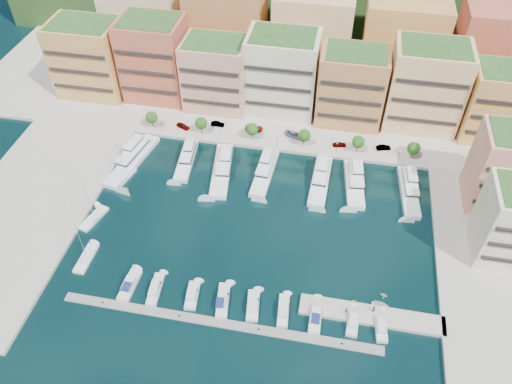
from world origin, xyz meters
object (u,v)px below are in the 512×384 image
Objects in this scene: tree_3 at (304,135)px; car_4 at (339,144)px; yacht_6 at (409,189)px; cruiser_3 at (192,296)px; yacht_0 at (133,158)px; person_0 at (346,310)px; cruiser_1 at (130,285)px; cruiser_8 at (353,322)px; tender_2 at (380,305)px; tree_5 at (414,148)px; yacht_2 at (222,167)px; car_2 at (254,128)px; cruiser_9 at (381,327)px; yacht_1 at (187,158)px; sailboat_1 at (94,219)px; lamppost_2 at (277,139)px; cruiser_6 at (283,311)px; tree_2 at (252,129)px; lamppost_0 at (162,126)px; car_0 at (183,126)px; person_1 at (373,309)px; tree_1 at (201,123)px; car_5 at (383,148)px; tree_0 at (152,117)px; yacht_4 at (321,178)px; cruiser_5 at (253,306)px; cruiser_4 at (223,301)px; lamppost_1 at (218,132)px; car_1 at (218,124)px; cruiser_2 at (155,290)px; yacht_5 at (354,181)px; sailboat_0 at (86,259)px; car_3 at (294,135)px; tender_3 at (384,295)px; lamppost_3 at (337,147)px; sailboat_2 at (125,177)px; cruiser_7 at (316,316)px; tree_4 at (358,142)px; lamppost_4 at (399,154)px; yacht_3 at (265,170)px.

car_4 is (10.68, 1.57, -3.05)m from tree_3.
cruiser_3 is at bearing -138.05° from yacht_6.
yacht_0 is 76.68m from person_0.
cruiser_8 is (51.66, 0.04, -0.02)m from cruiser_1.
yacht_6 is 39.53m from tender_2.
yacht_2 is (-53.87, -14.75, -3.53)m from tree_5.
cruiser_9 is at bearing -149.42° from car_2.
yacht_1 is 32.26m from sailboat_1.
cruiser_6 is at bearing -79.24° from lamppost_2.
cruiser_9 is (-6.95, -44.51, -0.66)m from yacht_6.
cruiser_6 is (18.60, -58.09, -4.20)m from tree_2.
yacht_2 is at bearing 1.65° from yacht_0.
cruiser_1 reaches higher than cruiser_3.
lamppost_0 is 56.86m from cruiser_1.
person_1 reaches higher than car_0.
lamppost_2 is 1.04× the size of car_4.
car_5 is (55.84, 2.52, -3.03)m from tree_1.
tree_0 is 71.95m from car_5.
yacht_4 is 45.50m from cruiser_5.
cruiser_4 is at bearing 133.10° from car_5.
lamppost_1 is 45.06m from sailboat_1.
tree_5 is 48.53m from car_2.
cruiser_9 is (57.25, -45.33, -0.54)m from yacht_1.
car_1 reaches higher than cruiser_6.
cruiser_2 is 2.29× the size of tender_2.
yacht_5 reaches higher than car_5.
tree_1 is 0.23× the size of yacht_0.
lamppost_0 is at bearing 81.19° from car_4.
car_5 is at bearing -34.12° from person_0.
yacht_0 is 19.72m from car_0.
cruiser_4 is 0.72× the size of sailboat_0.
tree_5 is 1.01× the size of car_3.
tree_0 is 1.35× the size of lamppost_1.
cruiser_1 reaches higher than tender_3.
lamppost_3 is at bearing 56.18° from cruiser_2.
sailboat_2 is 1.00× the size of sailboat_1.
cruiser_7 is 73.20m from car_1.
yacht_6 reaches higher than cruiser_5.
yacht_5 is at bearing 2.22° from yacht_2.
car_3 is at bearing -92.29° from car_1.
tree_1 is 1.00× the size of tree_4.
cruiser_7 is (28.38, -0.04, 0.02)m from cruiser_3.
car_1 is 0.99× the size of car_5.
lamppost_4 is 0.75× the size of car_3.
cruiser_6 is 1.53× the size of car_2.
lamppost_1 reaches higher than car_4.
tender_2 is at bearing -21.94° from sailboat_2.
tree_0 is at bearing 131.06° from cruiser_6.
sailboat_1 is at bearing 139.82° from car_2.
lamppost_0 is at bearing 161.93° from yacht_3.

